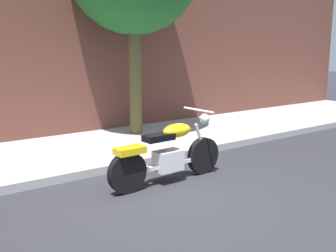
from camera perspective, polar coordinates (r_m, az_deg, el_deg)
ground_plane at (r=5.75m, az=-0.11°, el=-9.99°), size 60.00×60.00×0.00m
sidewalk at (r=8.04m, az=-11.75°, el=-3.50°), size 20.92×2.80×0.14m
motorcycle at (r=6.14m, az=-0.04°, el=-4.12°), size 2.12×0.70×1.11m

